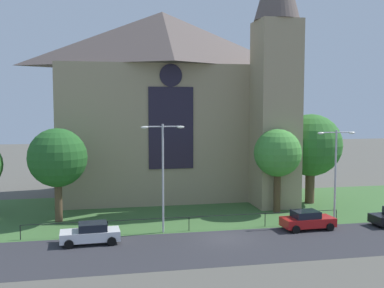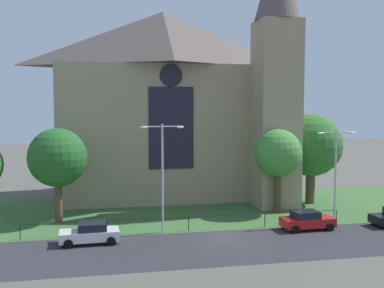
{
  "view_description": "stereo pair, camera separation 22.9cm",
  "coord_description": "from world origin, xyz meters",
  "px_view_note": "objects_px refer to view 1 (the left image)",
  "views": [
    {
      "loc": [
        -9.02,
        -32.74,
        9.98
      ],
      "look_at": [
        -0.89,
        8.0,
        6.43
      ],
      "focal_mm": 43.19,
      "sensor_mm": 36.0,
      "label": 1
    },
    {
      "loc": [
        -8.8,
        -32.78,
        9.98
      ],
      "look_at": [
        -0.89,
        8.0,
        6.43
      ],
      "focal_mm": 43.19,
      "sensor_mm": 36.0,
      "label": 2
    }
  ],
  "objects_px": {
    "streetlamp_near": "(163,164)",
    "parked_car_white": "(91,233)",
    "streetlamp_far": "(336,164)",
    "church_building": "(170,102)",
    "tree_left_near": "(57,158)",
    "parked_car_red": "(307,220)",
    "tree_right_near": "(278,153)",
    "tree_right_far": "(311,146)"
  },
  "relations": [
    {
      "from": "church_building",
      "to": "tree_right_far",
      "type": "xyz_separation_m",
      "value": [
        13.26,
        -6.82,
        -4.41
      ]
    },
    {
      "from": "church_building",
      "to": "tree_right_near",
      "type": "height_order",
      "value": "church_building"
    },
    {
      "from": "tree_right_far",
      "to": "streetlamp_far",
      "type": "height_order",
      "value": "tree_right_far"
    },
    {
      "from": "church_building",
      "to": "parked_car_white",
      "type": "bearing_deg",
      "value": -116.67
    },
    {
      "from": "streetlamp_far",
      "to": "streetlamp_near",
      "type": "bearing_deg",
      "value": 180.0
    },
    {
      "from": "parked_car_red",
      "to": "streetlamp_far",
      "type": "bearing_deg",
      "value": 21.23
    },
    {
      "from": "streetlamp_near",
      "to": "parked_car_white",
      "type": "height_order",
      "value": "streetlamp_near"
    },
    {
      "from": "tree_right_far",
      "to": "tree_right_near",
      "type": "bearing_deg",
      "value": -146.58
    },
    {
      "from": "streetlamp_near",
      "to": "parked_car_white",
      "type": "distance_m",
      "value": 7.43
    },
    {
      "from": "church_building",
      "to": "streetlamp_near",
      "type": "relative_size",
      "value": 3.06
    },
    {
      "from": "church_building",
      "to": "parked_car_red",
      "type": "distance_m",
      "value": 20.61
    },
    {
      "from": "tree_left_near",
      "to": "parked_car_red",
      "type": "bearing_deg",
      "value": -18.16
    },
    {
      "from": "church_building",
      "to": "tree_left_near",
      "type": "height_order",
      "value": "church_building"
    },
    {
      "from": "tree_right_near",
      "to": "tree_left_near",
      "type": "relative_size",
      "value": 0.97
    },
    {
      "from": "streetlamp_near",
      "to": "tree_left_near",
      "type": "bearing_deg",
      "value": 148.23
    },
    {
      "from": "tree_right_far",
      "to": "streetlamp_far",
      "type": "distance_m",
      "value": 8.16
    },
    {
      "from": "church_building",
      "to": "parked_car_white",
      "type": "distance_m",
      "value": 20.9
    },
    {
      "from": "tree_right_far",
      "to": "streetlamp_far",
      "type": "relative_size",
      "value": 1.15
    },
    {
      "from": "tree_right_near",
      "to": "tree_right_far",
      "type": "bearing_deg",
      "value": 33.42
    },
    {
      "from": "tree_left_near",
      "to": "streetlamp_near",
      "type": "distance_m",
      "value": 9.77
    },
    {
      "from": "tree_right_far",
      "to": "streetlamp_near",
      "type": "relative_size",
      "value": 1.06
    },
    {
      "from": "parked_car_red",
      "to": "parked_car_white",
      "type": "bearing_deg",
      "value": 179.42
    },
    {
      "from": "tree_right_near",
      "to": "parked_car_white",
      "type": "relative_size",
      "value": 1.81
    },
    {
      "from": "tree_right_far",
      "to": "tree_left_near",
      "type": "distance_m",
      "value": 24.58
    },
    {
      "from": "streetlamp_far",
      "to": "parked_car_white",
      "type": "height_order",
      "value": "streetlamp_far"
    },
    {
      "from": "tree_right_far",
      "to": "parked_car_red",
      "type": "height_order",
      "value": "tree_right_far"
    },
    {
      "from": "streetlamp_near",
      "to": "parked_car_white",
      "type": "bearing_deg",
      "value": -161.47
    },
    {
      "from": "tree_left_near",
      "to": "parked_car_white",
      "type": "relative_size",
      "value": 1.87
    },
    {
      "from": "church_building",
      "to": "tree_right_near",
      "type": "xyz_separation_m",
      "value": [
        8.47,
        -9.98,
        -4.79
      ]
    },
    {
      "from": "tree_right_near",
      "to": "parked_car_red",
      "type": "xyz_separation_m",
      "value": [
        0.14,
        -6.14,
        -4.74
      ]
    },
    {
      "from": "tree_right_near",
      "to": "streetlamp_near",
      "type": "relative_size",
      "value": 0.91
    },
    {
      "from": "tree_left_near",
      "to": "parked_car_red",
      "type": "distance_m",
      "value": 21.33
    },
    {
      "from": "church_building",
      "to": "tree_left_near",
      "type": "distance_m",
      "value": 15.5
    },
    {
      "from": "church_building",
      "to": "tree_left_near",
      "type": "xyz_separation_m",
      "value": [
        -11.15,
        -9.64,
        -4.8
      ]
    },
    {
      "from": "church_building",
      "to": "streetlamp_far",
      "type": "relative_size",
      "value": 3.3
    },
    {
      "from": "church_building",
      "to": "tree_left_near",
      "type": "bearing_deg",
      "value": -139.16
    },
    {
      "from": "streetlamp_near",
      "to": "parked_car_red",
      "type": "bearing_deg",
      "value": -6.67
    },
    {
      "from": "streetlamp_near",
      "to": "parked_car_red",
      "type": "xyz_separation_m",
      "value": [
        11.46,
        -1.34,
        -4.64
      ]
    },
    {
      "from": "streetlamp_near",
      "to": "parked_car_red",
      "type": "relative_size",
      "value": 1.99
    },
    {
      "from": "parked_car_white",
      "to": "streetlamp_far",
      "type": "bearing_deg",
      "value": -177.35
    },
    {
      "from": "tree_right_far",
      "to": "tree_left_near",
      "type": "bearing_deg",
      "value": -173.42
    },
    {
      "from": "tree_right_far",
      "to": "parked_car_white",
      "type": "xyz_separation_m",
      "value": [
        -21.62,
        -9.81,
        -5.12
      ]
    }
  ]
}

